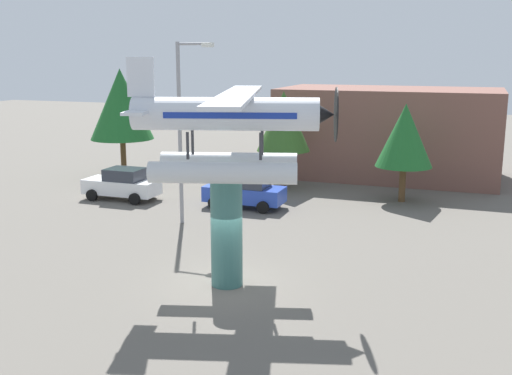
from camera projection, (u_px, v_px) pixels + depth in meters
name	position (u px, v px, depth m)	size (l,w,h in m)	color
ground_plane	(227.00, 284.00, 21.61)	(140.00, 140.00, 0.00)	#605B54
display_pedestal	(227.00, 232.00, 21.21)	(1.10, 1.10, 3.84)	#386B66
floatplane_monument	(229.00, 128.00, 20.44)	(7.19, 10.29, 4.00)	silver
car_near_white	(122.00, 184.00, 34.10)	(4.20, 2.02, 1.76)	white
car_mid_blue	(245.00, 191.00, 32.30)	(4.20, 2.02, 1.76)	#2847B7
streetlight_primary	(183.00, 121.00, 28.45)	(1.84, 0.28, 8.48)	gray
storefront_building	(389.00, 133.00, 40.42)	(13.96, 7.38, 5.77)	brown
tree_west	(121.00, 104.00, 39.45)	(4.06, 4.06, 7.05)	brown
tree_east	(284.00, 121.00, 36.26)	(3.18, 3.18, 5.83)	brown
tree_center_back	(405.00, 136.00, 33.01)	(3.06, 3.06, 5.37)	brown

